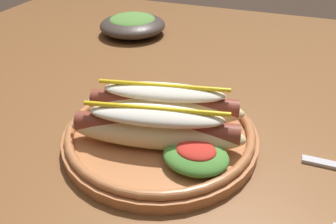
% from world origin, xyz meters
% --- Properties ---
extents(dining_table, '(1.41, 1.08, 0.74)m').
position_xyz_m(dining_table, '(0.00, 0.00, 0.66)').
color(dining_table, brown).
rests_on(dining_table, ground_plane).
extents(hot_dog_plate, '(0.27, 0.27, 0.08)m').
position_xyz_m(hot_dog_plate, '(-0.04, -0.13, 0.77)').
color(hot_dog_plate, '#B77042').
rests_on(hot_dog_plate, dining_table).
extents(side_bowl, '(0.16, 0.16, 0.05)m').
position_xyz_m(side_bowl, '(-0.27, 0.25, 0.76)').
color(side_bowl, '#423833').
rests_on(side_bowl, dining_table).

